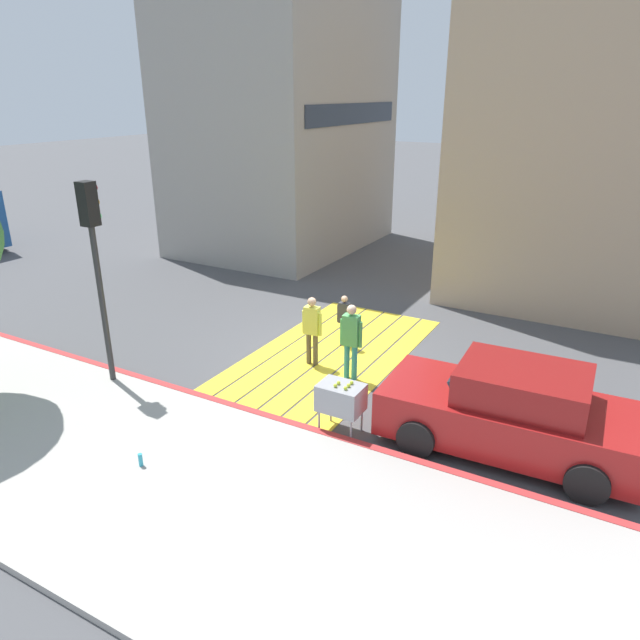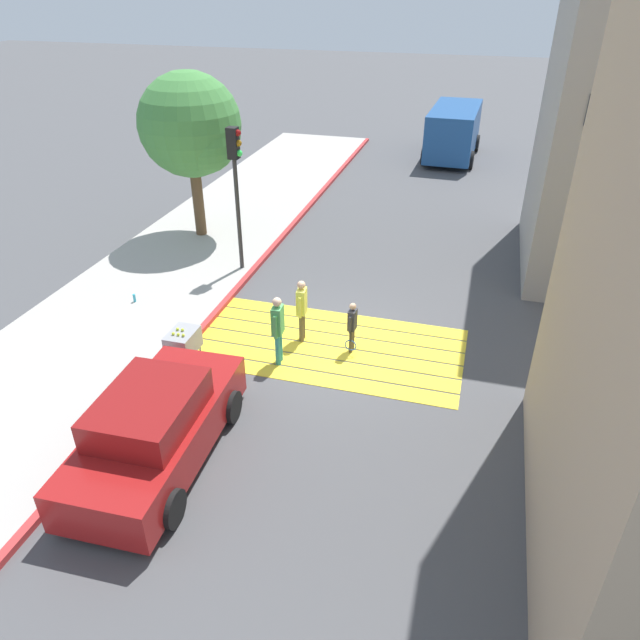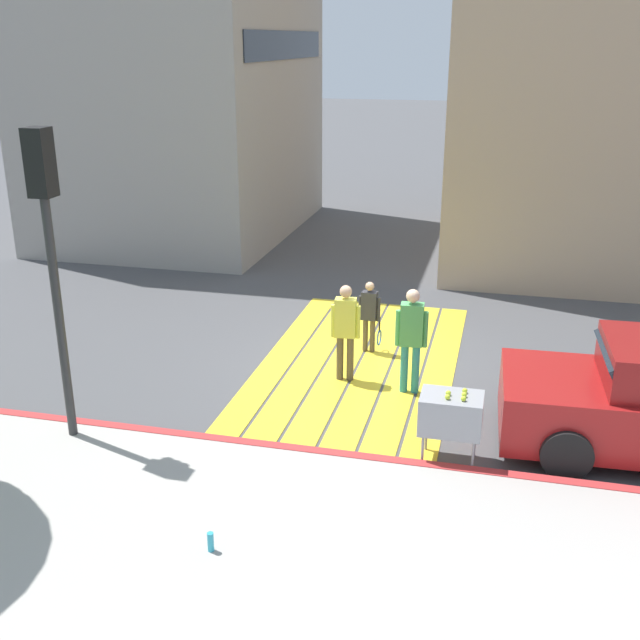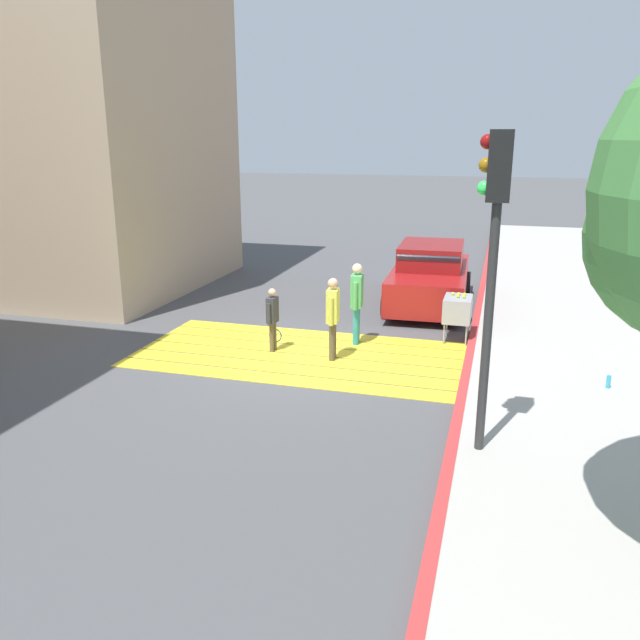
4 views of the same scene
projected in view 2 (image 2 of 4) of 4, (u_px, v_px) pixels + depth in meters
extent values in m
plane|color=#4C4C4F|center=(329.00, 346.00, 14.26)|extent=(120.00, 120.00, 0.00)
cube|color=yellow|center=(313.00, 378.00, 13.12)|extent=(6.40, 0.50, 0.01)
cube|color=yellow|center=(320.00, 364.00, 13.58)|extent=(6.40, 0.50, 0.01)
cube|color=yellow|center=(326.00, 352.00, 14.03)|extent=(6.40, 0.50, 0.01)
cube|color=yellow|center=(332.00, 340.00, 14.49)|extent=(6.40, 0.50, 0.01)
cube|color=yellow|center=(337.00, 329.00, 14.94)|extent=(6.40, 0.50, 0.01)
cube|color=yellow|center=(343.00, 318.00, 15.40)|extent=(6.40, 0.50, 0.01)
cube|color=#ADA8A0|center=(124.00, 312.00, 15.55)|extent=(4.80, 40.00, 0.12)
cube|color=#BC3333|center=(206.00, 325.00, 14.99)|extent=(0.16, 40.00, 0.13)
cube|color=maroon|center=(158.00, 433.00, 10.68)|extent=(1.96, 4.36, 0.80)
cube|color=maroon|center=(148.00, 409.00, 10.21)|extent=(1.61, 2.12, 0.60)
cube|color=#1E2833|center=(173.00, 381.00, 11.01)|extent=(1.49, 0.38, 0.49)
cylinder|color=black|center=(231.00, 407.00, 11.75)|extent=(0.24, 0.67, 0.66)
cylinder|color=black|center=(151.00, 394.00, 12.11)|extent=(0.24, 0.67, 0.66)
cylinder|color=black|center=(172.00, 508.00, 9.52)|extent=(0.24, 0.67, 0.66)
cylinder|color=black|center=(75.00, 489.00, 9.88)|extent=(0.24, 0.67, 0.66)
cube|color=#1E4C8C|center=(453.00, 130.00, 28.04)|extent=(2.25, 5.26, 2.10)
cube|color=#19232D|center=(448.00, 135.00, 25.75)|extent=(1.89, 0.11, 0.70)
cylinder|color=black|center=(425.00, 156.00, 27.44)|extent=(0.28, 0.81, 0.80)
cylinder|color=black|center=(470.00, 160.00, 26.90)|extent=(0.28, 0.81, 0.80)
cylinder|color=black|center=(434.00, 140.00, 30.09)|extent=(0.28, 0.81, 0.80)
cylinder|color=black|center=(476.00, 143.00, 29.55)|extent=(0.28, 0.81, 0.80)
cylinder|color=#2D2D2D|center=(239.00, 218.00, 16.97)|extent=(0.12, 0.12, 3.40)
cube|color=black|center=(233.00, 143.00, 15.89)|extent=(0.28, 0.28, 0.84)
sphere|color=maroon|center=(238.00, 133.00, 15.71)|extent=(0.18, 0.18, 0.18)
sphere|color=#956310|center=(238.00, 143.00, 15.85)|extent=(0.18, 0.18, 0.18)
sphere|color=#35FF59|center=(239.00, 153.00, 15.99)|extent=(0.18, 0.18, 0.18)
cylinder|color=brown|center=(198.00, 200.00, 19.48)|extent=(0.36, 0.36, 2.60)
sphere|color=#478C42|center=(190.00, 125.00, 18.24)|extent=(3.20, 3.20, 3.20)
sphere|color=#478C42|center=(205.00, 141.00, 18.06)|extent=(1.92, 1.92, 1.92)
cube|color=#99999E|center=(183.00, 342.00, 13.12)|extent=(0.56, 0.80, 0.50)
cylinder|color=#99999E|center=(201.00, 353.00, 13.58)|extent=(0.04, 0.04, 0.45)
cylinder|color=#99999E|center=(183.00, 350.00, 13.68)|extent=(0.04, 0.04, 0.45)
cylinder|color=#99999E|center=(188.00, 369.00, 13.05)|extent=(0.04, 0.04, 0.45)
cylinder|color=#99999E|center=(170.00, 366.00, 13.15)|extent=(0.04, 0.04, 0.45)
sphere|color=#CCE033|center=(173.00, 334.00, 12.88)|extent=(0.07, 0.07, 0.07)
sphere|color=#CCE033|center=(178.00, 334.00, 12.85)|extent=(0.07, 0.07, 0.07)
sphere|color=#CCE033|center=(183.00, 335.00, 12.83)|extent=(0.07, 0.07, 0.07)
sphere|color=#CCE033|center=(178.00, 329.00, 13.05)|extent=(0.07, 0.07, 0.07)
sphere|color=#CCE033|center=(182.00, 330.00, 13.02)|extent=(0.07, 0.07, 0.07)
cylinder|color=#33A5BF|center=(134.00, 298.00, 15.87)|extent=(0.07, 0.07, 0.22)
cylinder|color=teal|center=(280.00, 346.00, 13.53)|extent=(0.12, 0.12, 0.80)
cylinder|color=teal|center=(278.00, 350.00, 13.39)|extent=(0.12, 0.12, 0.80)
cube|color=#4CA559|center=(278.00, 320.00, 13.09)|extent=(0.24, 0.36, 0.67)
sphere|color=beige|center=(277.00, 302.00, 12.85)|extent=(0.21, 0.21, 0.21)
cylinder|color=#4CA559|center=(280.00, 318.00, 13.29)|extent=(0.09, 0.09, 0.57)
cylinder|color=#4CA559|center=(275.00, 327.00, 12.95)|extent=(0.09, 0.09, 0.57)
cylinder|color=brown|center=(303.00, 325.00, 14.38)|extent=(0.11, 0.11, 0.76)
cylinder|color=brown|center=(301.00, 328.00, 14.24)|extent=(0.11, 0.11, 0.76)
cube|color=#D8D84C|center=(302.00, 301.00, 13.96)|extent=(0.23, 0.35, 0.63)
sphere|color=tan|center=(301.00, 285.00, 13.74)|extent=(0.20, 0.20, 0.20)
cylinder|color=#D8D84C|center=(303.00, 300.00, 14.15)|extent=(0.08, 0.08, 0.54)
cylinder|color=#D8D84C|center=(300.00, 308.00, 13.82)|extent=(0.08, 0.08, 0.54)
cylinder|color=brown|center=(353.00, 339.00, 13.98)|extent=(0.09, 0.09, 0.61)
cylinder|color=brown|center=(351.00, 341.00, 13.87)|extent=(0.09, 0.09, 0.61)
cube|color=#333338|center=(352.00, 320.00, 13.64)|extent=(0.18, 0.28, 0.51)
sphere|color=tan|center=(353.00, 306.00, 13.46)|extent=(0.16, 0.16, 0.16)
cylinder|color=#333338|center=(354.00, 318.00, 13.80)|extent=(0.07, 0.07, 0.43)
cylinder|color=#333338|center=(350.00, 325.00, 13.53)|extent=(0.07, 0.07, 0.43)
cylinder|color=black|center=(351.00, 336.00, 13.66)|extent=(0.03, 0.03, 0.28)
torus|color=blue|center=(351.00, 345.00, 13.78)|extent=(0.28, 0.04, 0.28)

